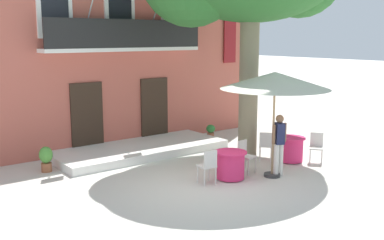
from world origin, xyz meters
name	(u,v)px	position (x,y,z in m)	size (l,w,h in m)	color
ground_plane	(197,188)	(0.00, 0.00, 0.00)	(120.00, 120.00, 0.00)	beige
building_facade	(93,37)	(0.68, 6.99, 3.75)	(13.00, 5.09, 7.50)	#BC5B4C
entrance_step_platform	(140,149)	(0.68, 3.85, 0.12)	(5.66, 2.30, 0.25)	silver
cafe_table_near_tree	(230,165)	(1.14, 0.00, 0.39)	(0.86, 0.86, 0.76)	#E52D66
cafe_chair_near_tree_0	(245,154)	(1.87, 0.20, 0.53)	(0.46, 0.46, 0.91)	silver
cafe_chair_near_tree_1	(208,164)	(0.39, 0.02, 0.53)	(0.45, 0.45, 0.91)	silver
cafe_table_middle	(291,149)	(3.77, 0.17, 0.39)	(0.86, 0.86, 0.76)	#E52D66
cafe_chair_middle_0	(266,144)	(3.21, 0.68, 0.53)	(0.56, 0.56, 0.91)	silver
cafe_chair_middle_1	(316,146)	(4.28, -0.38, 0.53)	(0.56, 0.56, 0.91)	silver
cafe_umbrella	(275,81)	(2.20, -0.52, 2.61)	(2.90, 2.90, 2.85)	#997A56
ground_planter_left	(46,158)	(-2.50, 3.68, 0.40)	(0.38, 0.38, 0.73)	#995638
ground_planter_right	(211,131)	(3.85, 4.06, 0.30)	(0.33, 0.33, 0.54)	#995638
pedestrian_near_entrance	(279,142)	(2.35, -0.60, 0.97)	(0.53, 0.40, 1.70)	silver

